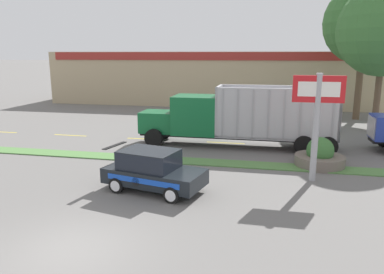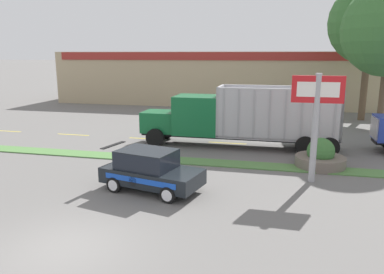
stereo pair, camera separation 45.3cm
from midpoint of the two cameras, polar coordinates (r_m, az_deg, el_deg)
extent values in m
plane|color=slate|center=(11.82, -17.83, -15.88)|extent=(600.00, 600.00, 0.00)
cube|color=#517F42|center=(19.93, -3.73, -3.42)|extent=(120.00, 1.20, 0.06)
cube|color=yellow|center=(30.32, -26.03, 0.82)|extent=(2.40, 0.14, 0.01)
cube|color=yellow|center=(27.25, -17.18, 0.34)|extent=(2.40, 0.14, 0.01)
cube|color=yellow|center=(24.98, -6.42, -0.25)|extent=(2.40, 0.14, 0.01)
cube|color=yellow|center=(23.74, 5.95, -0.92)|extent=(2.40, 0.14, 0.01)
cube|color=yellow|center=(23.70, 19.01, -1.57)|extent=(2.40, 0.14, 0.01)
cube|color=black|center=(22.79, 7.29, 0.11)|extent=(11.66, 1.28, 0.18)
cube|color=#146033|center=(23.60, -4.28, 2.40)|extent=(2.10, 1.91, 1.27)
cube|color=#B7B7BC|center=(23.95, -6.75, 2.50)|extent=(0.06, 1.63, 1.08)
cube|color=#146033|center=(22.92, 1.40, 3.44)|extent=(2.67, 2.32, 2.31)
cube|color=black|center=(23.17, -1.89, 4.55)|extent=(0.04, 1.98, 1.04)
cylinder|color=silver|center=(21.83, 4.70, 4.79)|extent=(0.14, 0.14, 1.39)
cube|color=#ADADB2|center=(22.64, 13.30, 0.18)|extent=(6.89, 2.32, 0.12)
cube|color=#ADADB2|center=(22.62, 4.93, 4.16)|extent=(0.16, 2.32, 2.87)
cube|color=#ADADB2|center=(22.66, 22.03, 3.30)|extent=(0.16, 2.32, 2.87)
cube|color=#ADADB2|center=(21.32, 13.48, 3.34)|extent=(6.89, 0.16, 2.87)
cube|color=#ADADB2|center=(23.46, 13.49, 4.16)|extent=(6.89, 0.16, 2.87)
cube|color=#99999E|center=(21.41, 5.39, 3.67)|extent=(0.10, 0.04, 2.73)
cube|color=#99999E|center=(21.32, 7.68, 3.57)|extent=(0.10, 0.04, 2.73)
cube|color=#99999E|center=(21.25, 10.00, 3.47)|extent=(0.10, 0.04, 2.73)
cube|color=#99999E|center=(21.22, 12.32, 3.35)|extent=(0.10, 0.04, 2.73)
cube|color=#99999E|center=(21.23, 14.65, 3.24)|extent=(0.10, 0.04, 2.73)
cube|color=#99999E|center=(21.27, 16.97, 3.12)|extent=(0.10, 0.04, 2.73)
cube|color=#99999E|center=(21.34, 19.27, 2.99)|extent=(0.10, 0.04, 2.73)
cube|color=#99999E|center=(21.45, 21.56, 2.86)|extent=(0.10, 0.04, 2.73)
cylinder|color=black|center=(22.70, -5.11, -0.12)|extent=(1.09, 0.30, 1.09)
cylinder|color=black|center=(24.83, -3.46, 1.01)|extent=(1.09, 0.30, 1.09)
cylinder|color=black|center=(21.78, 20.75, -1.44)|extent=(1.09, 0.30, 1.09)
cylinder|color=black|center=(23.99, 20.09, -0.16)|extent=(1.09, 0.30, 1.09)
cylinder|color=black|center=(21.65, 17.43, -1.29)|extent=(1.09, 0.30, 1.09)
cylinder|color=black|center=(23.87, 17.07, 0.00)|extent=(1.09, 0.30, 1.09)
cube|color=#B7B7BC|center=(23.78, 26.50, 1.29)|extent=(0.06, 1.63, 1.17)
cube|color=black|center=(15.48, -5.25, -5.86)|extent=(4.38, 2.74, 0.62)
cube|color=black|center=(15.41, -6.07, -3.39)|extent=(2.55, 2.11, 0.70)
cube|color=black|center=(15.32, -6.10, -2.06)|extent=(2.55, 2.11, 0.04)
cube|color=black|center=(16.25, -11.14, -1.22)|extent=(0.53, 1.50, 0.03)
cube|color=blue|center=(14.71, -7.19, -6.65)|extent=(3.17, 0.75, 0.22)
cylinder|color=black|center=(14.90, -8.17, -6.70)|extent=(0.34, 0.09, 0.34)
cylinder|color=black|center=(14.26, -2.76, -8.80)|extent=(0.67, 0.34, 0.64)
cylinder|color=silver|center=(14.18, -2.97, -8.94)|extent=(0.44, 0.11, 0.45)
cylinder|color=black|center=(15.75, 0.43, -6.69)|extent=(0.67, 0.34, 0.64)
cylinder|color=silver|center=(15.84, 0.60, -6.58)|extent=(0.44, 0.11, 0.45)
cylinder|color=black|center=(15.57, -10.95, -7.15)|extent=(0.67, 0.34, 0.64)
cylinder|color=silver|center=(15.50, -11.19, -7.26)|extent=(0.44, 0.11, 0.45)
cylinder|color=black|center=(16.95, -7.29, -5.38)|extent=(0.67, 0.34, 0.64)
cylinder|color=silver|center=(17.03, -7.09, -5.29)|extent=(0.44, 0.11, 0.45)
cylinder|color=#9E9EA3|center=(16.94, 18.96, 1.16)|extent=(0.28, 0.28, 4.73)
cube|color=red|center=(16.71, 19.38, 6.86)|extent=(2.14, 0.16, 1.14)
cube|color=white|center=(16.62, 19.41, 6.84)|extent=(1.71, 0.02, 0.63)
cylinder|color=#6B6056|center=(19.75, 19.55, -3.57)|extent=(2.44, 2.44, 0.54)
sphere|color=#386B33|center=(19.61, 19.66, -2.06)|extent=(1.34, 1.34, 1.34)
cube|color=tan|center=(44.77, 4.28, 9.14)|extent=(34.97, 12.00, 5.72)
cube|color=maroon|center=(38.73, 2.89, 12.20)|extent=(33.22, 0.10, 0.80)
cylinder|color=brown|center=(30.24, 27.41, 5.80)|extent=(0.45, 0.45, 5.36)
cylinder|color=brown|center=(34.77, 25.13, 7.35)|extent=(0.56, 0.56, 6.12)
sphere|color=#386B33|center=(34.77, 25.91, 15.38)|extent=(6.66, 6.66, 6.66)
camera|label=1|loc=(0.23, -89.33, 0.15)|focal=35.00mm
camera|label=2|loc=(0.23, 90.67, -0.15)|focal=35.00mm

